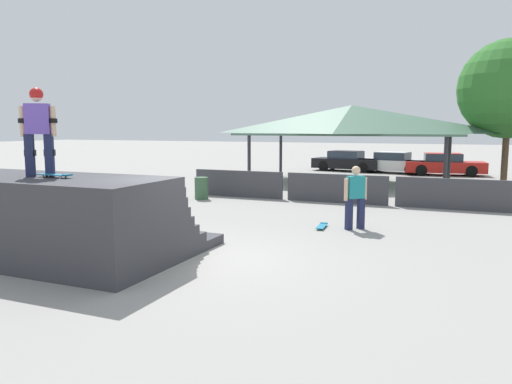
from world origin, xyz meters
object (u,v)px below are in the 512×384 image
parked_car_black (347,162)px  parked_car_red (444,165)px  skater_on_deck (38,126)px  bystander_walking (355,194)px  trash_bin (201,188)px  tree_far_back (509,89)px  parked_car_white (394,163)px  skateboard_on_ground (322,226)px  skateboard_on_deck (56,175)px

parked_car_black → parked_car_red: 5.85m
skater_on_deck → parked_car_black: size_ratio=0.40×
bystander_walking → trash_bin: size_ratio=2.03×
tree_far_back → parked_car_white: bearing=131.7°
skateboard_on_ground → trash_bin: trash_bin is taller
parked_car_red → trash_bin: bearing=-128.8°
parked_car_red → skateboard_on_deck: bearing=-113.9°
parked_car_white → tree_far_back: bearing=-37.7°
trash_bin → parked_car_red: 16.27m
skater_on_deck → bystander_walking: (5.28, 5.67, -1.82)m
skateboard_on_deck → parked_car_white: bearing=86.9°
trash_bin → skater_on_deck: bearing=-81.4°
bystander_walking → parked_car_red: 17.58m
parked_car_black → parked_car_white: (2.91, -0.21, -0.00)m
skateboard_on_ground → trash_bin: (-5.79, 3.59, 0.37)m
trash_bin → parked_car_white: bearing=70.1°
bystander_walking → parked_car_white: (-1.41, 17.90, -0.36)m
parked_car_black → bystander_walking: bearing=-68.1°
skater_on_deck → parked_car_white: size_ratio=0.42×
trash_bin → skateboard_on_ground: bearing=-31.8°
skateboard_on_ground → trash_bin: size_ratio=0.98×
bystander_walking → skateboard_on_ground: (-0.87, -0.16, -0.90)m
skateboard_on_deck → trash_bin: 9.47m
skateboard_on_ground → trash_bin: bearing=52.5°
skater_on_deck → bystander_walking: skater_on_deck is taller
skateboard_on_ground → parked_car_red: size_ratio=0.18×
bystander_walking → parked_car_red: bearing=-138.5°
skateboard_on_deck → skateboard_on_ground: 7.06m
skateboard_on_deck → skateboard_on_ground: size_ratio=1.01×
skater_on_deck → parked_car_red: (6.78, 23.18, -2.18)m
skateboard_on_deck → tree_far_back: (9.07, 17.29, 2.61)m
skateboard_on_ground → tree_far_back: tree_far_back is taller
skateboard_on_deck → trash_bin: (-1.85, 9.18, -1.38)m
trash_bin → skateboard_on_deck: bearing=-78.6°
trash_bin → parked_car_red: size_ratio=0.19×
trash_bin → parked_car_black: (2.34, 14.68, 0.18)m
parked_car_red → skater_on_deck: bearing=-115.0°
tree_far_back → trash_bin: size_ratio=7.77×
tree_far_back → parked_car_red: bearing=114.8°
skateboard_on_ground → tree_far_back: size_ratio=0.13×
skater_on_deck → tree_far_back: (9.54, 17.21, 1.64)m
parked_car_white → bystander_walking: bearing=-74.9°
tree_far_back → parked_car_red: size_ratio=1.44×
parked_car_black → trash_bin: bearing=-90.6°
tree_far_back → skateboard_on_ground: bearing=-113.7°
skater_on_deck → tree_far_back: size_ratio=0.27×
skateboard_on_ground → bystander_walking: bearing=-85.3°
skateboard_on_deck → skateboard_on_ground: (3.94, 5.59, -1.75)m
tree_far_back → parked_car_white: size_ratio=1.54×
parked_car_black → parked_car_white: bearing=4.4°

